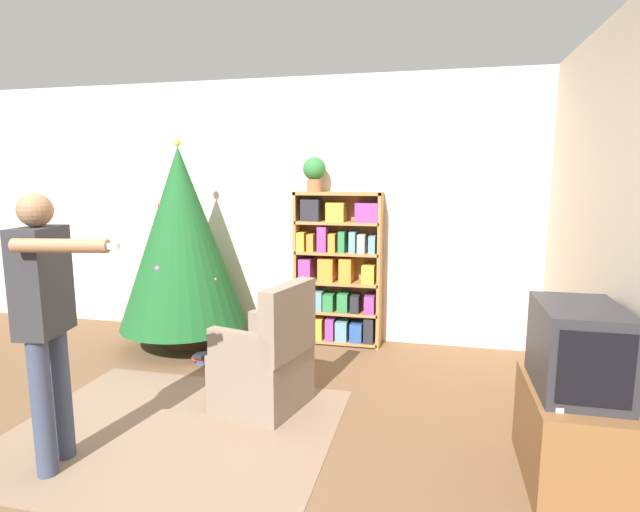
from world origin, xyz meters
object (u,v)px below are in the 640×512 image
(television, at_px, (578,348))
(standing_person, at_px, (46,311))
(christmas_tree, at_px, (181,238))
(potted_plant, at_px, (314,172))
(armchair, at_px, (266,364))
(bookshelf, at_px, (338,271))

(television, relative_size, standing_person, 0.39)
(christmas_tree, height_order, potted_plant, christmas_tree)
(standing_person, relative_size, potted_plant, 4.72)
(christmas_tree, distance_m, potted_plant, 1.41)
(television, height_order, armchair, television)
(standing_person, xyz_separation_m, potted_plant, (0.91, 2.48, 0.77))
(christmas_tree, xyz_separation_m, potted_plant, (1.19, 0.44, 0.62))
(television, relative_size, potted_plant, 1.84)
(armchair, bearing_deg, standing_person, -29.22)
(bookshelf, xyz_separation_m, standing_person, (-1.14, -2.47, 0.19))
(bookshelf, bearing_deg, potted_plant, 179.20)
(bookshelf, bearing_deg, standing_person, -114.84)
(bookshelf, height_order, christmas_tree, christmas_tree)
(standing_person, bearing_deg, television, 89.96)
(armchair, height_order, potted_plant, potted_plant)
(bookshelf, bearing_deg, armchair, -98.48)
(standing_person, distance_m, potted_plant, 2.75)
(bookshelf, relative_size, armchair, 1.63)
(standing_person, bearing_deg, armchair, 126.54)
(armchair, relative_size, standing_person, 0.59)
(standing_person, bearing_deg, christmas_tree, 177.94)
(potted_plant, bearing_deg, television, -46.33)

